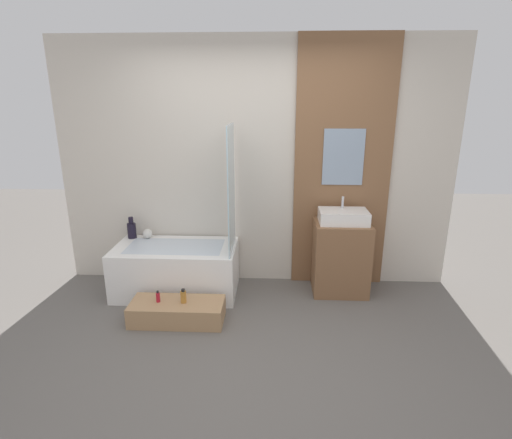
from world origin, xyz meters
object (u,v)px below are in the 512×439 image
sink (343,217)px  bottle_soap_secondary (183,296)px  vase_round_light (148,234)px  bathtub (177,269)px  wooden_step_bench (177,312)px  bottle_soap_primary (158,297)px  vase_tall_dark (132,229)px

sink → bottle_soap_secondary: size_ratio=3.63×
vase_round_light → bottle_soap_secondary: 1.05m
sink → bottle_soap_secondary: (-1.52, -0.69, -0.58)m
bathtub → sink: bearing=3.3°
wooden_step_bench → sink: (1.59, 0.69, 0.74)m
wooden_step_bench → sink: 1.88m
sink → bottle_soap_primary: size_ratio=4.44×
vase_round_light → bottle_soap_secondary: size_ratio=0.77×
sink → vase_round_light: (-2.09, 0.14, -0.27)m
wooden_step_bench → bottle_soap_secondary: bottle_soap_secondary is taller
sink → vase_tall_dark: (-2.26, 0.14, -0.22)m
wooden_step_bench → bottle_soap_primary: bearing=180.0°
sink → bathtub: bearing=-176.7°
vase_tall_dark → bottle_soap_primary: 1.04m
wooden_step_bench → vase_round_light: vase_round_light is taller
wooden_step_bench → bottle_soap_primary: size_ratio=7.75×
vase_tall_dark → vase_round_light: size_ratio=2.27×
sink → vase_round_light: size_ratio=4.73×
vase_round_light → bottle_soap_primary: bearing=-68.4°
vase_round_light → bottle_soap_primary: vase_round_light is taller
sink → bottle_soap_secondary: sink is taller
bathtub → bottle_soap_primary: (-0.03, -0.59, -0.02)m
bathtub → bottle_soap_secondary: size_ratio=9.33×
bathtub → vase_tall_dark: vase_tall_dark is taller
bathtub → vase_round_light: bearing=146.5°
wooden_step_bench → vase_round_light: 1.07m
wooden_step_bench → vase_round_light: (-0.50, 0.83, 0.47)m
bottle_soap_primary → bottle_soap_secondary: size_ratio=0.82×
sink → bottle_soap_primary: bearing=-158.6°
sink → bottle_soap_secondary: bearing=-155.7°
vase_tall_dark → bottle_soap_primary: (0.50, -0.83, -0.37)m
bathtub → wooden_step_bench: size_ratio=1.47×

